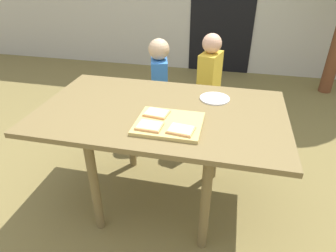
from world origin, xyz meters
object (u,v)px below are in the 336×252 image
(pizza_slice_near_right, at_px, (181,130))
(pizza_slice_near_left, at_px, (150,126))
(child_right, at_px, (209,85))
(child_left, at_px, (159,84))
(dining_table, at_px, (161,121))
(pizza_slice_far_left, at_px, (157,113))
(plate_white_right, at_px, (215,98))
(cutting_board, at_px, (169,124))

(pizza_slice_near_right, bearing_deg, pizza_slice_near_left, 179.50)
(pizza_slice_near_left, relative_size, child_right, 0.14)
(pizza_slice_near_right, xyz_separation_m, child_right, (0.05, 1.09, -0.19))
(pizza_slice_near_left, height_order, child_left, child_left)
(dining_table, xyz_separation_m, child_right, (0.22, 0.84, -0.08))
(child_right, bearing_deg, pizza_slice_far_left, -102.92)
(dining_table, relative_size, pizza_slice_near_right, 10.21)
(pizza_slice_near_left, bearing_deg, pizza_slice_far_left, 89.88)
(pizza_slice_near_left, height_order, pizza_slice_near_right, same)
(child_left, distance_m, child_right, 0.44)
(dining_table, bearing_deg, pizza_slice_near_left, -89.09)
(child_left, bearing_deg, plate_white_right, -48.83)
(dining_table, bearing_deg, cutting_board, -62.59)
(pizza_slice_far_left, bearing_deg, pizza_slice_near_right, -41.95)
(pizza_slice_far_left, height_order, child_right, child_right)
(cutting_board, relative_size, pizza_slice_near_right, 2.48)
(child_right, bearing_deg, dining_table, -104.69)
(cutting_board, xyz_separation_m, pizza_slice_near_left, (-0.09, -0.08, 0.02))
(plate_white_right, xyz_separation_m, child_left, (-0.53, 0.61, -0.19))
(pizza_slice_far_left, bearing_deg, child_right, 77.08)
(plate_white_right, distance_m, child_right, 0.64)
(child_right, bearing_deg, plate_white_right, -81.54)
(pizza_slice_near_left, height_order, plate_white_right, pizza_slice_near_left)
(pizza_slice_near_right, distance_m, child_right, 1.11)
(cutting_board, relative_size, child_right, 0.36)
(cutting_board, bearing_deg, pizza_slice_far_left, 139.53)
(pizza_slice_far_left, bearing_deg, child_left, 103.69)
(dining_table, relative_size, pizza_slice_near_left, 10.64)
(pizza_slice_near_left, relative_size, child_left, 0.15)
(plate_white_right, bearing_deg, pizza_slice_near_right, -106.11)
(dining_table, distance_m, pizza_slice_far_left, 0.15)
(pizza_slice_far_left, height_order, pizza_slice_near_right, same)
(pizza_slice_near_left, distance_m, pizza_slice_near_right, 0.17)
(plate_white_right, xyz_separation_m, child_right, (-0.09, 0.61, -0.17))
(cutting_board, relative_size, plate_white_right, 1.88)
(child_left, relative_size, child_right, 0.94)
(child_left, bearing_deg, pizza_slice_near_right, -69.97)
(plate_white_right, distance_m, child_left, 0.83)
(pizza_slice_far_left, xyz_separation_m, plate_white_right, (0.31, 0.33, -0.02))
(child_left, bearing_deg, cutting_board, -72.72)
(pizza_slice_near_right, height_order, child_right, child_right)
(dining_table, bearing_deg, child_right, 75.31)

